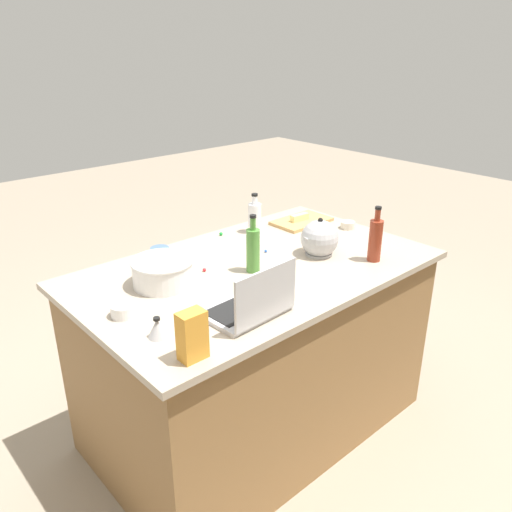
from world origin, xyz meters
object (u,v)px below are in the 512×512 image
object	(u,v)px
cutting_board	(301,221)
ramekin_medium	(160,252)
mixing_bowl_large	(163,271)
bottle_soy	(375,239)
candy_bag	(192,336)
kettle	(319,239)
ramekin_small	(348,225)
bottle_olive	(253,249)
kitchen_timer	(157,328)
bottle_vinegar	(255,217)
laptop	(251,305)
ramekin_wide	(124,310)
butter_stick_left	(300,217)

from	to	relation	value
cutting_board	ramekin_medium	size ratio (longest dim) A/B	3.62
mixing_bowl_large	bottle_soy	distance (m)	0.98
candy_bag	cutting_board	bearing A→B (deg)	-151.01
kettle	ramekin_small	distance (m)	0.42
bottle_soy	bottle_olive	bearing A→B (deg)	-29.72
mixing_bowl_large	kitchen_timer	distance (m)	0.42
mixing_bowl_large	candy_bag	distance (m)	0.57
bottle_vinegar	ramekin_medium	world-z (taller)	bottle_vinegar
laptop	candy_bag	world-z (taller)	laptop
cutting_board	ramekin_small	bearing A→B (deg)	117.39
bottle_vinegar	ramekin_wide	size ratio (longest dim) A/B	2.24
butter_stick_left	candy_bag	distance (m)	1.39
mixing_bowl_large	butter_stick_left	size ratio (longest dim) A/B	2.39
bottle_vinegar	butter_stick_left	bearing A→B (deg)	167.24
mixing_bowl_large	cutting_board	world-z (taller)	mixing_bowl_large
bottle_olive	kitchen_timer	size ratio (longest dim) A/B	3.42
bottle_olive	candy_bag	world-z (taller)	bottle_olive
bottle_olive	ramekin_wide	bearing A→B (deg)	-2.11
kettle	ramekin_small	world-z (taller)	kettle
bottle_olive	bottle_vinegar	xyz separation A→B (m)	(-0.34, -0.37, -0.02)
laptop	bottle_soy	distance (m)	0.78
bottle_vinegar	cutting_board	world-z (taller)	bottle_vinegar
cutting_board	ramekin_medium	world-z (taller)	ramekin_medium
bottle_olive	ramekin_wide	xyz separation A→B (m)	(0.63, -0.02, -0.08)
cutting_board	butter_stick_left	size ratio (longest dim) A/B	2.95
laptop	ramekin_medium	size ratio (longest dim) A/B	3.57
cutting_board	kitchen_timer	xyz separation A→B (m)	(1.25, 0.49, 0.03)
bottle_soy	kitchen_timer	size ratio (longest dim) A/B	3.41
cutting_board	ramekin_wide	distance (m)	1.29
bottle_soy	ramekin_wide	distance (m)	1.17
kettle	ramekin_small	xyz separation A→B (m)	(-0.40, -0.14, -0.06)
mixing_bowl_large	bottle_olive	bearing A→B (deg)	157.75
kettle	candy_bag	bearing A→B (deg)	17.93
ramekin_medium	ramekin_small	bearing A→B (deg)	160.37
butter_stick_left	candy_bag	size ratio (longest dim) A/B	0.65
ramekin_small	ramekin_medium	distance (m)	1.04
bottle_vinegar	kettle	size ratio (longest dim) A/B	1.00
bottle_olive	kitchen_timer	xyz separation A→B (m)	(0.61, 0.19, -0.07)
kettle	ramekin_medium	world-z (taller)	kettle
mixing_bowl_large	bottle_vinegar	world-z (taller)	bottle_vinegar
bottle_olive	butter_stick_left	size ratio (longest dim) A/B	2.40
cutting_board	butter_stick_left	xyz separation A→B (m)	(0.02, 0.00, 0.03)
laptop	ramekin_medium	distance (m)	0.72
bottle_vinegar	candy_bag	world-z (taller)	bottle_vinegar
laptop	bottle_vinegar	bearing A→B (deg)	-132.61
ramekin_small	candy_bag	bearing A→B (deg)	18.40
candy_bag	ramekin_small	bearing A→B (deg)	-161.60
cutting_board	kitchen_timer	bearing A→B (deg)	21.63
ramekin_medium	ramekin_wide	bearing A→B (deg)	44.26
ramekin_small	ramekin_wide	size ratio (longest dim) A/B	0.81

